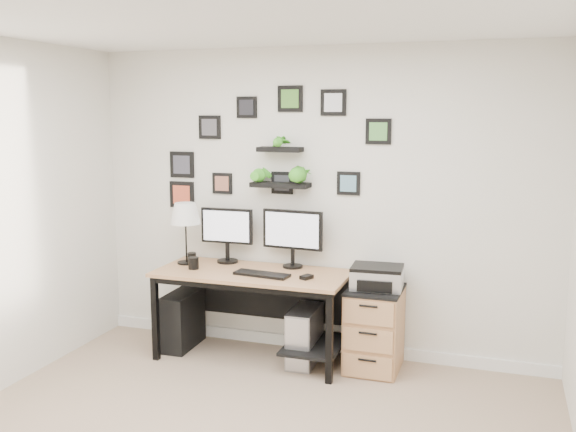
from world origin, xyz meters
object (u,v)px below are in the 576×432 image
at_px(mug, 194,263).
at_px(pc_tower_grey, 304,336).
at_px(desk, 258,285).
at_px(file_cabinet, 374,329).
at_px(pc_tower_black, 182,320).
at_px(printer, 377,277).
at_px(monitor_right, 293,234).
at_px(table_lamp, 185,215).
at_px(monitor_left, 227,231).

relative_size(mug, pc_tower_grey, 0.21).
xyz_separation_m(desk, file_cabinet, (0.98, 0.06, -0.29)).
distance_m(pc_tower_black, printer, 1.79).
height_order(monitor_right, mug, monitor_right).
bearing_deg(table_lamp, pc_tower_black, -131.75).
bearing_deg(pc_tower_grey, table_lamp, 176.99).
distance_m(monitor_right, printer, 0.82).
relative_size(pc_tower_black, file_cabinet, 0.73).
height_order(table_lamp, mug, table_lamp).
distance_m(file_cabinet, printer, 0.43).
bearing_deg(mug, desk, 11.63).
distance_m(desk, monitor_right, 0.52).
distance_m(table_lamp, file_cabinet, 1.87).
bearing_deg(pc_tower_black, desk, -2.15).
height_order(desk, monitor_left, monitor_left).
xyz_separation_m(pc_tower_grey, printer, (0.58, 0.07, 0.53)).
height_order(desk, pc_tower_grey, desk).
relative_size(table_lamp, pc_tower_grey, 1.13).
bearing_deg(pc_tower_grey, pc_tower_black, 179.09).
relative_size(monitor_left, mug, 4.84).
bearing_deg(monitor_left, desk, -28.50).
xyz_separation_m(mug, pc_tower_black, (-0.19, 0.12, -0.55)).
relative_size(desk, table_lamp, 2.99).
relative_size(monitor_left, pc_tower_black, 0.98).
bearing_deg(file_cabinet, table_lamp, -179.77).
bearing_deg(monitor_right, desk, -140.06).
xyz_separation_m(monitor_left, monitor_right, (0.60, 0.01, 0.01)).
height_order(mug, pc_tower_black, mug).
relative_size(desk, printer, 3.81).
bearing_deg(desk, pc_tower_black, 179.09).
bearing_deg(file_cabinet, pc_tower_black, -178.43).
relative_size(monitor_left, file_cabinet, 0.72).
bearing_deg(mug, table_lamp, 132.84).
bearing_deg(desk, pc_tower_grey, -0.90).
bearing_deg(monitor_left, monitor_right, 0.65).
relative_size(monitor_right, printer, 1.27).
height_order(desk, monitor_right, monitor_right).
height_order(mug, file_cabinet, mug).
relative_size(pc_tower_grey, printer, 1.13).
distance_m(mug, printer, 1.54).
height_order(mug, pc_tower_grey, mug).
relative_size(table_lamp, mug, 5.37).
xyz_separation_m(mug, file_cabinet, (1.52, 0.17, -0.46)).
relative_size(monitor_right, file_cabinet, 0.80).
bearing_deg(desk, file_cabinet, 3.39).
bearing_deg(file_cabinet, desk, -176.61).
bearing_deg(mug, pc_tower_grey, 6.22).
relative_size(monitor_left, table_lamp, 0.90).
distance_m(table_lamp, pc_tower_black, 0.94).
relative_size(pc_tower_black, pc_tower_grey, 1.03).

